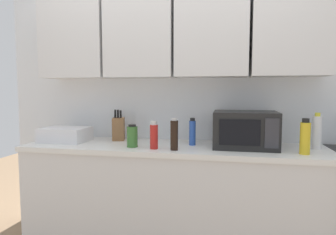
{
  "coord_description": "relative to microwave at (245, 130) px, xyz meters",
  "views": [
    {
      "loc": [
        0.44,
        -2.64,
        1.34
      ],
      "look_at": [
        -0.05,
        -0.25,
        1.12
      ],
      "focal_mm": 31.9,
      "sensor_mm": 36.0,
      "label": 1
    }
  ],
  "objects": [
    {
      "name": "knife_block",
      "position": [
        -1.09,
        0.13,
        -0.04
      ],
      "size": [
        0.13,
        0.14,
        0.27
      ],
      "color": "brown",
      "rests_on": "counter_run"
    },
    {
      "name": "bottle_blue_cleaner",
      "position": [
        -0.41,
        0.01,
        -0.03
      ],
      "size": [
        0.05,
        0.05,
        0.22
      ],
      "color": "#2D56B7",
      "rests_on": "counter_run"
    },
    {
      "name": "microwave",
      "position": [
        0.0,
        0.0,
        0.0
      ],
      "size": [
        0.48,
        0.37,
        0.28
      ],
      "color": "black",
      "rests_on": "counter_run"
    },
    {
      "name": "bottle_white_jar",
      "position": [
        0.53,
        0.04,
        -0.01
      ],
      "size": [
        0.07,
        0.07,
        0.28
      ],
      "color": "white",
      "rests_on": "counter_run"
    },
    {
      "name": "counter_run",
      "position": [
        -0.57,
        -0.02,
        -0.59
      ],
      "size": [
        2.41,
        0.63,
        0.9
      ],
      "color": "silver",
      "rests_on": "ground_plane"
    },
    {
      "name": "dish_rack",
      "position": [
        -1.52,
        -0.02,
        -0.08
      ],
      "size": [
        0.38,
        0.3,
        0.12
      ],
      "primitive_type": "cube",
      "color": "silver",
      "rests_on": "counter_run"
    },
    {
      "name": "bottle_soy_dark",
      "position": [
        -0.52,
        -0.22,
        -0.03
      ],
      "size": [
        0.06,
        0.06,
        0.24
      ],
      "color": "black",
      "rests_on": "counter_run"
    },
    {
      "name": "bottle_yellow_mustard",
      "position": [
        0.39,
        -0.18,
        -0.02
      ],
      "size": [
        0.07,
        0.07,
        0.25
      ],
      "color": "gold",
      "rests_on": "counter_run"
    },
    {
      "name": "bottle_green_oil",
      "position": [
        -0.86,
        -0.16,
        -0.06
      ],
      "size": [
        0.08,
        0.08,
        0.18
      ],
      "color": "#386B2D",
      "rests_on": "counter_run"
    },
    {
      "name": "wall_back_with_cabinets",
      "position": [
        -0.57,
        0.21,
        0.54
      ],
      "size": [
        3.28,
        0.38,
        2.6
      ],
      "color": "white",
      "rests_on": "ground_plane"
    },
    {
      "name": "bottle_red_sauce",
      "position": [
        -0.68,
        -0.2,
        -0.04
      ],
      "size": [
        0.06,
        0.06,
        0.21
      ],
      "color": "red",
      "rests_on": "counter_run"
    }
  ]
}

